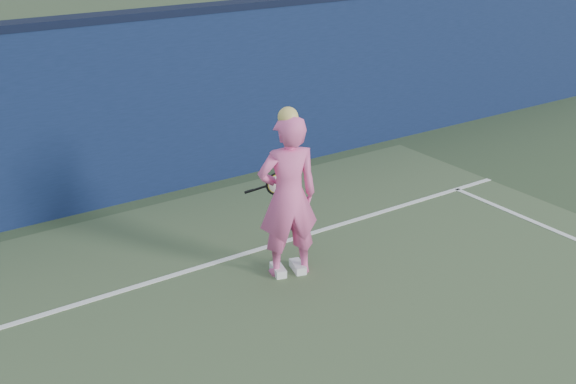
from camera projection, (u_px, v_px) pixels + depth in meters
backstop_wall at (71, 121)px, 9.56m from camera, size 24.00×0.40×2.50m
wall_cap at (59, 22)px, 9.06m from camera, size 24.00×0.42×0.10m
player at (288, 196)px, 7.95m from camera, size 0.78×0.62×1.97m
racket at (275, 184)px, 8.31m from camera, size 0.47×0.27×0.28m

